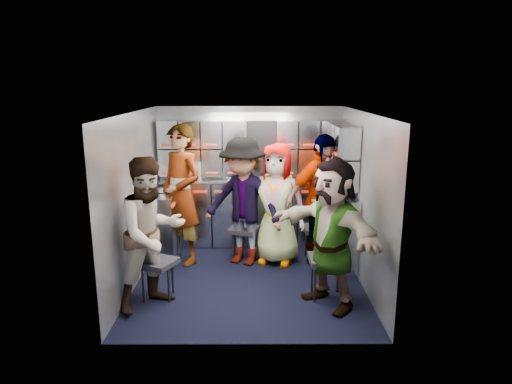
{
  "coord_description": "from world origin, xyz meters",
  "views": [
    {
      "loc": [
        0.07,
        -5.41,
        2.45
      ],
      "look_at": [
        0.09,
        0.35,
        1.06
      ],
      "focal_mm": 32.0,
      "sensor_mm": 36.0,
      "label": 1
    }
  ],
  "objects_px": {
    "jump_seat_near_left": "(157,264)",
    "attendant_arc_a": "(152,234)",
    "attendant_arc_c": "(277,204)",
    "attendant_arc_e": "(331,234)",
    "attendant_arc_d": "(321,201)",
    "attendant_arc_b": "(243,202)",
    "jump_seat_center": "(276,232)",
    "jump_seat_mid_left": "(244,231)",
    "jump_seat_near_right": "(327,262)",
    "attendant_standing": "(181,195)",
    "jump_seat_mid_right": "(318,230)"
  },
  "relations": [
    {
      "from": "attendant_standing",
      "to": "jump_seat_mid_right",
      "type": "bearing_deg",
      "value": 43.91
    },
    {
      "from": "jump_seat_near_right",
      "to": "attendant_standing",
      "type": "bearing_deg",
      "value": 148.89
    },
    {
      "from": "attendant_arc_c",
      "to": "attendant_arc_d",
      "type": "height_order",
      "value": "attendant_arc_d"
    },
    {
      "from": "jump_seat_mid_left",
      "to": "attendant_arc_a",
      "type": "height_order",
      "value": "attendant_arc_a"
    },
    {
      "from": "jump_seat_mid_right",
      "to": "attendant_arc_a",
      "type": "xyz_separation_m",
      "value": [
        -2.01,
        -1.39,
        0.42
      ]
    },
    {
      "from": "attendant_standing",
      "to": "jump_seat_near_left",
      "type": "bearing_deg",
      "value": -54.93
    },
    {
      "from": "jump_seat_mid_left",
      "to": "attendant_arc_a",
      "type": "relative_size",
      "value": 0.28
    },
    {
      "from": "attendant_arc_e",
      "to": "attendant_arc_d",
      "type": "bearing_deg",
      "value": 142.05
    },
    {
      "from": "jump_seat_near_right",
      "to": "attendant_arc_d",
      "type": "distance_m",
      "value": 1.12
    },
    {
      "from": "jump_seat_near_right",
      "to": "attendant_arc_c",
      "type": "relative_size",
      "value": 0.3
    },
    {
      "from": "jump_seat_near_left",
      "to": "attendant_arc_a",
      "type": "xyz_separation_m",
      "value": [
        -0.0,
        -0.18,
        0.43
      ]
    },
    {
      "from": "jump_seat_near_left",
      "to": "attendant_arc_d",
      "type": "relative_size",
      "value": 0.29
    },
    {
      "from": "jump_seat_near_right",
      "to": "attendant_arc_c",
      "type": "distance_m",
      "value": 1.28
    },
    {
      "from": "attendant_arc_e",
      "to": "attendant_arc_c",
      "type": "bearing_deg",
      "value": 167.38
    },
    {
      "from": "attendant_arc_a",
      "to": "attendant_arc_b",
      "type": "xyz_separation_m",
      "value": [
        0.96,
        1.25,
        0.03
      ]
    },
    {
      "from": "attendant_arc_c",
      "to": "jump_seat_near_left",
      "type": "bearing_deg",
      "value": -125.42
    },
    {
      "from": "jump_seat_mid_left",
      "to": "jump_seat_near_right",
      "type": "xyz_separation_m",
      "value": [
        1.0,
        -1.24,
        0.04
      ]
    },
    {
      "from": "jump_seat_mid_left",
      "to": "jump_seat_center",
      "type": "height_order",
      "value": "jump_seat_mid_left"
    },
    {
      "from": "attendant_arc_a",
      "to": "attendant_arc_e",
      "type": "relative_size",
      "value": 1.0
    },
    {
      "from": "jump_seat_center",
      "to": "attendant_arc_a",
      "type": "xyz_separation_m",
      "value": [
        -1.42,
        -1.46,
        0.47
      ]
    },
    {
      "from": "jump_seat_mid_right",
      "to": "jump_seat_near_right",
      "type": "distance_m",
      "value": 1.2
    },
    {
      "from": "jump_seat_mid_right",
      "to": "attendant_arc_a",
      "type": "bearing_deg",
      "value": -145.43
    },
    {
      "from": "attendant_standing",
      "to": "attendant_arc_a",
      "type": "bearing_deg",
      "value": -54.08
    },
    {
      "from": "attendant_standing",
      "to": "jump_seat_mid_left",
      "type": "bearing_deg",
      "value": 49.92
    },
    {
      "from": "jump_seat_mid_right",
      "to": "attendant_arc_b",
      "type": "relative_size",
      "value": 0.27
    },
    {
      "from": "attendant_arc_b",
      "to": "attendant_arc_c",
      "type": "height_order",
      "value": "attendant_arc_b"
    },
    {
      "from": "jump_seat_near_left",
      "to": "attendant_standing",
      "type": "xyz_separation_m",
      "value": [
        0.12,
        1.12,
        0.55
      ]
    },
    {
      "from": "jump_seat_mid_right",
      "to": "attendant_standing",
      "type": "bearing_deg",
      "value": -177.38
    },
    {
      "from": "jump_seat_mid_right",
      "to": "attendant_arc_c",
      "type": "relative_size",
      "value": 0.29
    },
    {
      "from": "attendant_arc_d",
      "to": "jump_seat_mid_right",
      "type": "bearing_deg",
      "value": 65.24
    },
    {
      "from": "jump_seat_near_left",
      "to": "attendant_arc_c",
      "type": "relative_size",
      "value": 0.31
    },
    {
      "from": "attendant_arc_c",
      "to": "attendant_arc_e",
      "type": "distance_m",
      "value": 1.38
    },
    {
      "from": "attendant_arc_d",
      "to": "attendant_arc_b",
      "type": "bearing_deg",
      "value": 152.98
    },
    {
      "from": "jump_seat_near_right",
      "to": "attendant_arc_e",
      "type": "bearing_deg",
      "value": -90.0
    },
    {
      "from": "attendant_arc_c",
      "to": "attendant_arc_e",
      "type": "relative_size",
      "value": 0.99
    },
    {
      "from": "attendant_arc_b",
      "to": "attendant_arc_d",
      "type": "xyz_separation_m",
      "value": [
        1.05,
        -0.04,
        0.02
      ]
    },
    {
      "from": "attendant_arc_c",
      "to": "attendant_arc_a",
      "type": "bearing_deg",
      "value": -121.16
    },
    {
      "from": "jump_seat_center",
      "to": "jump_seat_mid_right",
      "type": "relative_size",
      "value": 0.89
    },
    {
      "from": "attendant_arc_e",
      "to": "jump_seat_near_right",
      "type": "bearing_deg",
      "value": 144.54
    },
    {
      "from": "jump_seat_near_left",
      "to": "attendant_arc_e",
      "type": "height_order",
      "value": "attendant_arc_e"
    },
    {
      "from": "jump_seat_center",
      "to": "attendant_arc_c",
      "type": "height_order",
      "value": "attendant_arc_c"
    },
    {
      "from": "attendant_standing",
      "to": "attendant_arc_d",
      "type": "xyz_separation_m",
      "value": [
        1.89,
        -0.09,
        -0.06
      ]
    },
    {
      "from": "attendant_arc_a",
      "to": "attendant_arc_c",
      "type": "bearing_deg",
      "value": -1.75
    },
    {
      "from": "jump_seat_center",
      "to": "attendant_arc_b",
      "type": "bearing_deg",
      "value": -154.54
    },
    {
      "from": "attendant_arc_b",
      "to": "attendant_arc_c",
      "type": "relative_size",
      "value": 1.05
    },
    {
      "from": "jump_seat_near_left",
      "to": "jump_seat_center",
      "type": "distance_m",
      "value": 1.92
    },
    {
      "from": "jump_seat_center",
      "to": "attendant_arc_c",
      "type": "relative_size",
      "value": 0.25
    },
    {
      "from": "jump_seat_near_right",
      "to": "attendant_arc_a",
      "type": "relative_size",
      "value": 0.29
    },
    {
      "from": "attendant_arc_b",
      "to": "attendant_arc_d",
      "type": "height_order",
      "value": "attendant_arc_d"
    },
    {
      "from": "attendant_standing",
      "to": "attendant_arc_e",
      "type": "distance_m",
      "value": 2.25
    }
  ]
}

